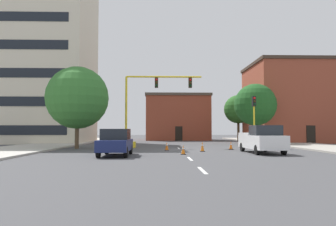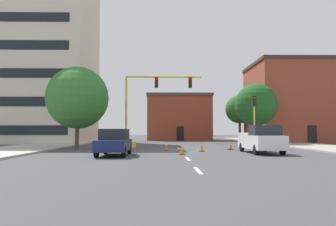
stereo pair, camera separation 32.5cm
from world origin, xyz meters
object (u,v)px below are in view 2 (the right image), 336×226
(sedan_navy_near_left, at_px, (114,142))
(traffic_cone_roadside_c, at_px, (231,145))
(traffic_signal_gantry, at_px, (137,124))
(tree_left_near, at_px, (77,98))
(traffic_light_pole_right, at_px, (254,110))
(tree_right_mid, at_px, (256,105))
(traffic_cone_roadside_d, at_px, (202,147))
(pickup_truck_white, at_px, (261,140))
(traffic_cone_roadside_b, at_px, (182,150))
(tree_right_far, at_px, (240,109))
(traffic_cone_roadside_a, at_px, (166,146))

(sedan_navy_near_left, relative_size, traffic_cone_roadside_c, 6.55)
(traffic_signal_gantry, bearing_deg, tree_left_near, -162.41)
(traffic_light_pole_right, distance_m, tree_right_mid, 7.49)
(sedan_navy_near_left, distance_m, traffic_cone_roadside_d, 7.39)
(pickup_truck_white, height_order, sedan_navy_near_left, pickup_truck_white)
(tree_right_mid, relative_size, traffic_cone_roadside_d, 8.98)
(traffic_signal_gantry, relative_size, traffic_light_pole_right, 1.68)
(traffic_light_pole_right, bearing_deg, traffic_cone_roadside_d, -138.72)
(traffic_light_pole_right, xyz_separation_m, traffic_cone_roadside_d, (-5.46, -4.80, -3.15))
(traffic_cone_roadside_b, relative_size, traffic_cone_roadside_c, 0.91)
(tree_left_near, bearing_deg, tree_right_mid, 22.71)
(sedan_navy_near_left, relative_size, traffic_cone_roadside_d, 5.84)
(tree_right_mid, xyz_separation_m, traffic_cone_roadside_d, (-7.67, -11.89, -4.16))
(tree_right_mid, distance_m, traffic_cone_roadside_d, 14.74)
(traffic_light_pole_right, height_order, traffic_cone_roadside_c, traffic_light_pole_right)
(tree_right_far, height_order, traffic_cone_roadside_c, tree_right_far)
(tree_left_near, distance_m, traffic_cone_roadside_b, 12.31)
(traffic_signal_gantry, relative_size, tree_right_mid, 1.16)
(traffic_light_pole_right, height_order, pickup_truck_white, traffic_light_pole_right)
(traffic_light_pole_right, height_order, tree_right_far, tree_right_far)
(tree_left_near, distance_m, tree_right_far, 27.61)
(tree_right_far, distance_m, traffic_cone_roadside_a, 25.54)
(traffic_cone_roadside_d, bearing_deg, tree_right_mid, 57.17)
(traffic_cone_roadside_a, bearing_deg, traffic_cone_roadside_d, -28.60)
(tree_left_near, xyz_separation_m, traffic_cone_roadside_d, (10.70, -4.20, -4.17))
(traffic_cone_roadside_c, bearing_deg, traffic_cone_roadside_d, -136.80)
(traffic_signal_gantry, height_order, sedan_navy_near_left, traffic_signal_gantry)
(tree_right_far, bearing_deg, traffic_cone_roadside_b, -110.89)
(traffic_signal_gantry, bearing_deg, sedan_navy_near_left, -93.95)
(traffic_cone_roadside_c, bearing_deg, pickup_truck_white, -74.85)
(traffic_signal_gantry, bearing_deg, traffic_light_pole_right, -5.50)
(tree_right_far, relative_size, traffic_cone_roadside_b, 10.94)
(sedan_navy_near_left, bearing_deg, tree_right_mid, 48.97)
(traffic_cone_roadside_b, bearing_deg, pickup_truck_white, 11.13)
(tree_right_mid, bearing_deg, traffic_cone_roadside_a, -134.99)
(traffic_cone_roadside_a, bearing_deg, sedan_navy_near_left, -122.05)
(traffic_light_pole_right, height_order, tree_left_near, tree_left_near)
(traffic_signal_gantry, relative_size, traffic_cone_roadside_c, 11.72)
(traffic_signal_gantry, xyz_separation_m, tree_left_near, (-5.20, -1.65, 2.37))
(tree_right_mid, height_order, sedan_navy_near_left, tree_right_mid)
(traffic_signal_gantry, height_order, tree_left_near, tree_left_near)
(tree_left_near, relative_size, traffic_cone_roadside_b, 11.66)
(traffic_cone_roadside_b, bearing_deg, traffic_light_pole_right, 47.62)
(pickup_truck_white, height_order, traffic_cone_roadside_b, pickup_truck_white)
(sedan_navy_near_left, bearing_deg, traffic_cone_roadside_a, 57.95)
(tree_right_far, height_order, sedan_navy_near_left, tree_right_far)
(sedan_navy_near_left, bearing_deg, traffic_cone_roadside_d, 33.07)
(traffic_cone_roadside_d, bearing_deg, traffic_light_pole_right, 41.28)
(traffic_signal_gantry, height_order, traffic_cone_roadside_b, traffic_signal_gantry)
(pickup_truck_white, bearing_deg, traffic_signal_gantry, 140.74)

